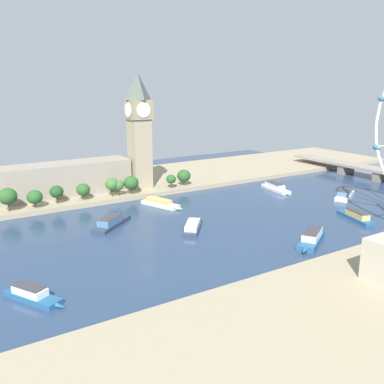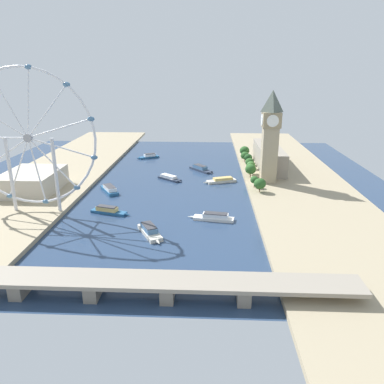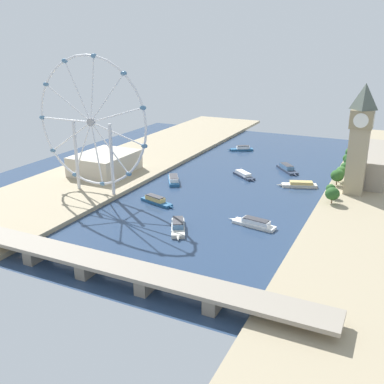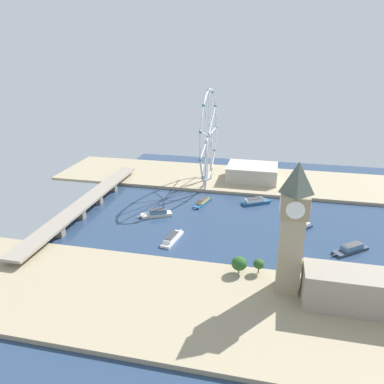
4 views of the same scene
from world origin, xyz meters
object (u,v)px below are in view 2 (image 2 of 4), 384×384
riverside_hall (32,181)px  tour_boat_7 (150,231)px  river_bridge (131,282)px  tour_boat_0 (109,189)px  clock_tower (270,136)px  tour_boat_2 (149,156)px  parliament_block (269,157)px  tour_boat_1 (169,178)px  tour_boat_4 (214,217)px  ferris_wheel (28,139)px  tour_boat_5 (109,211)px  tour_boat_3 (221,180)px  tour_boat_6 (201,169)px

riverside_hall → tour_boat_7: riverside_hall is taller
river_bridge → tour_boat_0: river_bridge is taller
clock_tower → tour_boat_2: size_ratio=3.07×
riverside_hall → tour_boat_0: size_ratio=1.80×
tour_boat_2 → tour_boat_7: size_ratio=0.86×
parliament_block → tour_boat_1: size_ratio=3.65×
tour_boat_0 → tour_boat_4: tour_boat_0 is taller
river_bridge → tour_boat_7: size_ratio=6.89×
river_bridge → tour_boat_0: (49.01, -149.65, -4.46)m
clock_tower → tour_boat_0: bearing=11.0°
ferris_wheel → tour_boat_7: ferris_wheel is taller
parliament_block → ferris_wheel: (182.23, 132.97, 40.20)m
river_bridge → tour_boat_7: (1.74, -66.41, -4.49)m
clock_tower → tour_boat_2: (122.51, -101.00, -42.22)m
tour_boat_1 → tour_boat_2: bearing=150.2°
tour_boat_2 → tour_boat_7: bearing=69.6°
parliament_block → tour_boat_5: size_ratio=2.95×
riverside_hall → ferris_wheel: bearing=118.2°
river_bridge → tour_boat_2: size_ratio=8.03×
ferris_wheel → riverside_hall: ferris_wheel is taller
parliament_block → tour_boat_3: 69.87m
riverside_hall → tour_boat_7: size_ratio=1.78×
parliament_block → river_bridge: (95.57, 229.93, -6.83)m
tour_boat_3 → tour_boat_7: (47.88, 115.56, 0.44)m
clock_tower → tour_boat_3: (40.86, -5.82, -42.37)m
river_bridge → tour_boat_3: bearing=-104.2°
clock_tower → tour_boat_1: size_ratio=3.16×
river_bridge → clock_tower: bearing=-116.3°
tour_boat_7 → tour_boat_1: bearing=152.5°
tour_boat_0 → tour_boat_6: tour_boat_0 is taller
tour_boat_2 → tour_boat_3: (-81.65, 95.18, -0.14)m
river_bridge → tour_boat_1: bearing=-89.3°
tour_boat_3 → ferris_wheel: bearing=12.0°
riverside_hall → tour_boat_6: 159.28m
tour_boat_1 → tour_boat_7: size_ratio=0.83×
tour_boat_3 → riverside_hall: bearing=-6.1°
tour_boat_0 → tour_boat_4: (-87.54, 57.76, -0.23)m
tour_boat_6 → parliament_block: bearing=57.2°
tour_boat_4 → tour_boat_2: bearing=-59.1°
riverside_hall → tour_boat_4: riverside_hall is taller
tour_boat_4 → tour_boat_7: tour_boat_7 is taller
clock_tower → tour_boat_5: (123.84, 75.50, -42.11)m
ferris_wheel → tour_boat_6: (-112.94, -125.63, -51.66)m
tour_boat_5 → tour_boat_3: bearing=60.7°
tour_boat_0 → tour_boat_6: size_ratio=1.00×
riverside_hall → tour_boat_1: riverside_hall is taller
riverside_hall → tour_boat_3: bearing=-165.5°
clock_tower → tour_boat_3: 59.15m
tour_boat_5 → tour_boat_4: bearing=9.6°
clock_tower → tour_boat_1: (89.22, -12.21, -42.46)m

